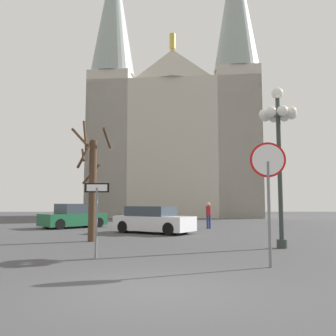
# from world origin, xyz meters

# --- Properties ---
(ground_plane) EXTENTS (120.00, 120.00, 0.00)m
(ground_plane) POSITION_xyz_m (0.00, 0.00, 0.00)
(ground_plane) COLOR #424244
(cathedral) EXTENTS (20.31, 12.75, 33.21)m
(cathedral) POSITION_xyz_m (1.49, 35.62, 10.88)
(cathedral) COLOR #BCB5A5
(cathedral) RESTS_ON ground
(stop_sign) EXTENTS (0.89, 0.17, 3.11)m
(stop_sign) POSITION_xyz_m (2.86, 2.34, 2.23)
(stop_sign) COLOR slate
(stop_sign) RESTS_ON ground
(one_way_arrow_sign) EXTENTS (0.71, 0.07, 2.16)m
(one_way_arrow_sign) POSITION_xyz_m (-1.73, 3.85, 1.42)
(one_way_arrow_sign) COLOR slate
(one_way_arrow_sign) RESTS_ON ground
(street_lamp) EXTENTS (1.39, 1.39, 5.80)m
(street_lamp) POSITION_xyz_m (4.38, 6.13, 4.22)
(street_lamp) COLOR #2D3833
(street_lamp) RESTS_ON ground
(bare_tree) EXTENTS (1.67, 1.65, 5.12)m
(bare_tree) POSITION_xyz_m (-2.82, 8.42, 2.45)
(bare_tree) COLOR #473323
(bare_tree) RESTS_ON ground
(parked_car_near_green) EXTENTS (4.23, 4.16, 1.54)m
(parked_car_near_green) POSITION_xyz_m (-5.62, 16.81, 0.72)
(parked_car_near_green) COLOR #1E5B38
(parked_car_near_green) RESTS_ON ground
(parked_car_far_white) EXTENTS (4.48, 3.75, 1.41)m
(parked_car_far_white) POSITION_xyz_m (-0.36, 12.53, 0.67)
(parked_car_far_white) COLOR silver
(parked_car_far_white) RESTS_ON ground
(pedestrian_walking) EXTENTS (0.32, 0.32, 1.62)m
(pedestrian_walking) POSITION_xyz_m (2.98, 15.74, 0.98)
(pedestrian_walking) COLOR navy
(pedestrian_walking) RESTS_ON ground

